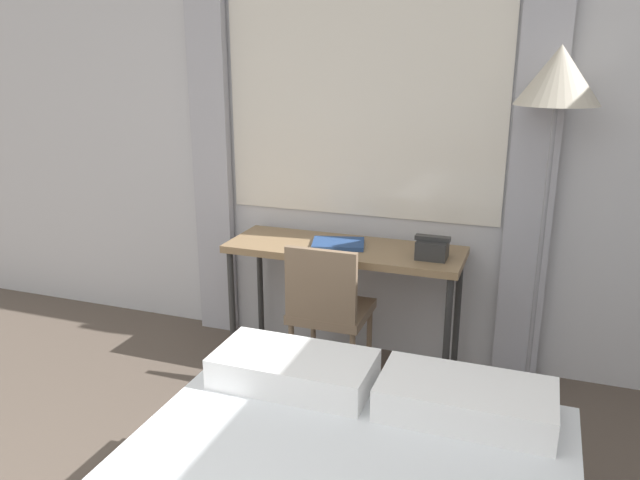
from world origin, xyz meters
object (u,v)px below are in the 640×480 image
(telephone, at_px, (432,248))
(book, at_px, (338,243))
(standing_lamp, at_px, (557,96))
(desk_chair, at_px, (328,306))
(desk, at_px, (344,258))

(telephone, distance_m, book, 0.53)
(standing_lamp, distance_m, telephone, 0.94)
(desk_chair, height_order, book, desk_chair)
(desk_chair, distance_m, standing_lamp, 1.53)
(desk, relative_size, standing_lamp, 0.73)
(telephone, bearing_deg, desk_chair, -159.18)
(desk, xyz_separation_m, standing_lamp, (1.02, 0.03, 0.90))
(desk_chair, xyz_separation_m, book, (-0.02, 0.23, 0.28))
(telephone, bearing_deg, desk, 174.97)
(desk_chair, relative_size, book, 2.50)
(desk_chair, distance_m, telephone, 0.63)
(desk_chair, xyz_separation_m, standing_lamp, (1.03, 0.26, 1.10))
(telephone, xyz_separation_m, book, (-0.53, 0.04, -0.04))
(desk, relative_size, telephone, 7.23)
(desk, bearing_deg, book, -176.57)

